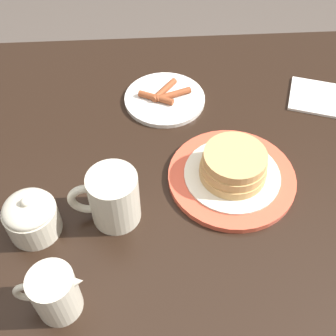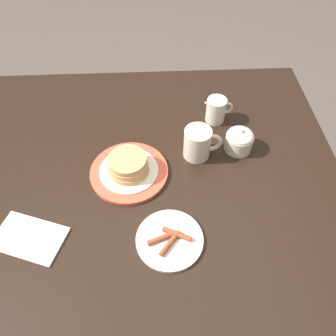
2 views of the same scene
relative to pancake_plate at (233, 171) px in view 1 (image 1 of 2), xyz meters
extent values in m
plane|color=#51473F|center=(-0.01, 0.02, -0.78)|extent=(8.00, 8.00, 0.00)
cube|color=black|center=(-0.01, 0.02, -0.04)|extent=(1.33, 1.00, 0.03)
cube|color=black|center=(0.59, -0.42, -0.42)|extent=(0.07, 0.07, 0.73)
cylinder|color=#DB5138|center=(0.00, 0.00, -0.02)|extent=(0.24, 0.24, 0.01)
cylinder|color=beige|center=(0.00, 0.00, -0.01)|extent=(0.18, 0.18, 0.00)
cylinder|color=tan|center=(0.00, 0.00, 0.00)|extent=(0.12, 0.12, 0.02)
cylinder|color=tan|center=(0.00, 0.00, 0.02)|extent=(0.12, 0.12, 0.02)
cylinder|color=tan|center=(0.00, 0.00, 0.04)|extent=(0.11, 0.11, 0.02)
cylinder|color=silver|center=(0.11, -0.23, -0.02)|extent=(0.18, 0.18, 0.01)
cylinder|color=brown|center=(0.09, -0.23, -0.01)|extent=(0.08, 0.04, 0.01)
cylinder|color=brown|center=(0.13, -0.22, -0.01)|extent=(0.08, 0.05, 0.01)
cylinder|color=brown|center=(0.11, -0.25, -0.01)|extent=(0.06, 0.07, 0.01)
cylinder|color=beige|center=(0.21, 0.07, 0.03)|extent=(0.08, 0.08, 0.10)
torus|color=beige|center=(0.25, 0.07, 0.03)|extent=(0.07, 0.01, 0.07)
cylinder|color=#472819|center=(0.21, 0.07, 0.07)|extent=(0.07, 0.07, 0.00)
cylinder|color=beige|center=(0.29, 0.23, 0.02)|extent=(0.07, 0.07, 0.09)
cone|color=beige|center=(0.26, 0.23, 0.05)|extent=(0.04, 0.03, 0.04)
torus|color=beige|center=(0.33, 0.23, 0.03)|extent=(0.05, 0.01, 0.05)
cylinder|color=beige|center=(0.35, 0.09, 0.00)|extent=(0.09, 0.09, 0.06)
ellipsoid|color=beige|center=(0.35, 0.09, 0.04)|extent=(0.08, 0.08, 0.03)
sphere|color=beige|center=(0.35, 0.09, 0.05)|extent=(0.02, 0.02, 0.02)
cube|color=silver|center=(-0.26, -0.21, -0.02)|extent=(0.21, 0.17, 0.01)
camera|label=1|loc=(0.15, 0.48, 0.59)|focal=45.00mm
camera|label=2|loc=(0.09, -0.62, 0.76)|focal=35.00mm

